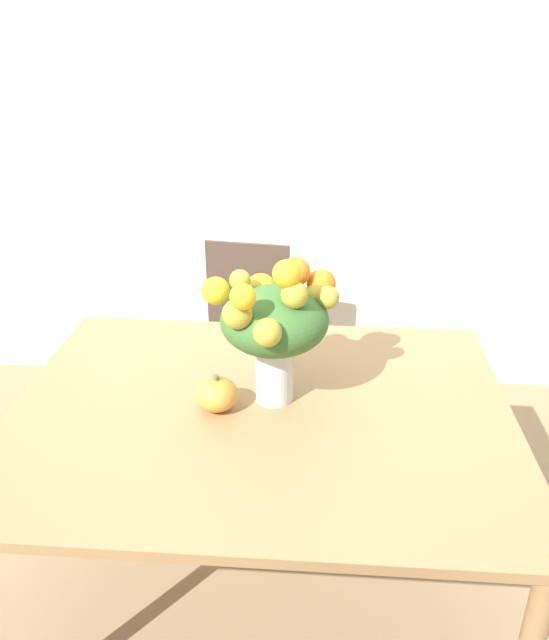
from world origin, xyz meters
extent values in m
plane|color=#8E7556|center=(0.00, 0.00, 0.00)|extent=(12.00, 12.00, 0.00)
cube|color=silver|center=(0.00, 1.55, 1.35)|extent=(8.00, 0.06, 2.70)
cube|color=#9E754C|center=(0.00, 0.00, 0.76)|extent=(1.52, 1.19, 0.03)
cylinder|color=#9E754C|center=(-0.70, 0.53, 0.37)|extent=(0.06, 0.06, 0.74)
cylinder|color=#9E754C|center=(0.70, 0.53, 0.37)|extent=(0.06, 0.06, 0.74)
cylinder|color=silver|center=(0.04, 0.06, 0.88)|extent=(0.12, 0.12, 0.21)
cylinder|color=silver|center=(0.04, 0.06, 0.83)|extent=(0.10, 0.10, 0.10)
cylinder|color=#38662D|center=(0.06, 0.06, 0.92)|extent=(0.01, 0.01, 0.27)
cylinder|color=#38662D|center=(0.05, 0.08, 0.92)|extent=(0.01, 0.01, 0.27)
cylinder|color=#38662D|center=(0.02, 0.07, 0.92)|extent=(0.00, 0.01, 0.27)
cylinder|color=#38662D|center=(0.02, 0.04, 0.92)|extent=(0.00, 0.01, 0.27)
cylinder|color=#38662D|center=(0.05, 0.03, 0.92)|extent=(0.01, 0.01, 0.27)
ellipsoid|color=#38662D|center=(0.04, 0.06, 1.04)|extent=(0.32, 0.32, 0.19)
sphere|color=yellow|center=(-0.03, -0.09, 1.18)|extent=(0.07, 0.07, 0.07)
sphere|color=yellow|center=(-0.01, 0.17, 1.10)|extent=(0.09, 0.09, 0.09)
sphere|color=#AD9E33|center=(0.03, -0.10, 1.08)|extent=(0.08, 0.08, 0.08)
sphere|color=yellow|center=(-0.13, 0.06, 1.13)|extent=(0.08, 0.08, 0.08)
sphere|color=#AD9E33|center=(0.10, -0.01, 1.15)|extent=(0.08, 0.08, 0.08)
sphere|color=#AD9E33|center=(0.16, 0.11, 1.10)|extent=(0.07, 0.07, 0.07)
sphere|color=#AD9E33|center=(-0.06, 0.08, 1.16)|extent=(0.06, 0.06, 0.06)
sphere|color=orange|center=(0.17, 0.17, 1.12)|extent=(0.09, 0.09, 0.09)
sphere|color=yellow|center=(0.08, 0.00, 1.21)|extent=(0.08, 0.08, 0.08)
sphere|color=orange|center=(0.10, 0.14, 1.17)|extent=(0.09, 0.09, 0.09)
sphere|color=#AD9E33|center=(0.19, 0.08, 1.11)|extent=(0.07, 0.07, 0.07)
sphere|color=#AD9E33|center=(-0.05, -0.06, 1.11)|extent=(0.08, 0.08, 0.08)
ellipsoid|color=gold|center=(-0.13, -0.02, 0.82)|extent=(0.13, 0.13, 0.10)
cylinder|color=brown|center=(-0.13, -0.02, 0.88)|extent=(0.02, 0.02, 0.02)
cube|color=#47382D|center=(-0.19, 0.92, 0.46)|extent=(0.47, 0.47, 0.02)
cylinder|color=#47382D|center=(-0.39, 0.77, 0.22)|extent=(0.04, 0.04, 0.45)
cylinder|color=#47382D|center=(-0.05, 0.73, 0.22)|extent=(0.04, 0.04, 0.45)
cylinder|color=#47382D|center=(-0.34, 1.11, 0.22)|extent=(0.04, 0.04, 0.45)
cylinder|color=#47382D|center=(0.00, 1.07, 0.22)|extent=(0.04, 0.04, 0.45)
cube|color=#47382D|center=(-0.17, 1.12, 0.70)|extent=(0.40, 0.07, 0.46)
camera|label=1|loc=(0.16, -1.59, 1.82)|focal=35.00mm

